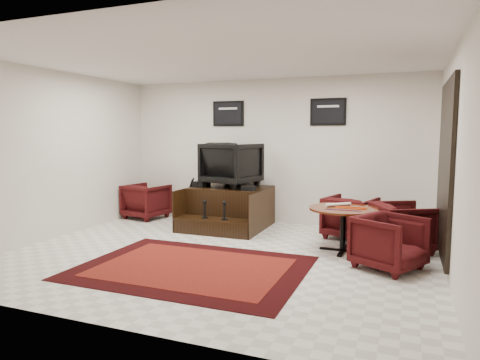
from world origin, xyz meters
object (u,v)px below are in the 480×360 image
table_chair_back (350,215)px  table_chair_corner (389,240)px  shine_podium (229,209)px  meeting_table (343,213)px  table_chair_window (403,224)px  shine_chair (232,162)px  armchair_side (146,199)px

table_chair_back → table_chair_corner: table_chair_back is taller
shine_podium → meeting_table: bearing=-22.8°
shine_podium → table_chair_window: bearing=-10.8°
shine_chair → table_chair_window: 3.27m
shine_podium → table_chair_back: bearing=-1.9°
shine_chair → table_chair_window: shine_chair is taller
shine_podium → table_chair_back: 2.25m
armchair_side → table_chair_corner: size_ratio=1.02×
table_chair_back → table_chair_corner: bearing=130.2°
table_chair_back → table_chair_corner: 1.66m
armchair_side → meeting_table: armchair_side is taller
table_chair_back → table_chair_window: bearing=164.4°
table_chair_window → table_chair_corner: (-0.15, -1.00, -0.01)m
shine_podium → meeting_table: size_ratio=1.47×
shine_chair → shine_podium: bearing=103.2°
table_chair_window → shine_podium: bearing=51.6°
armchair_side → meeting_table: size_ratio=0.78×
shine_podium → armchair_side: armchair_side is taller
shine_podium → shine_chair: 0.88m
meeting_table → table_chair_back: table_chair_back is taller
table_chair_window → table_chair_corner: table_chair_window is taller
armchair_side → table_chair_corner: 5.12m
shine_podium → table_chair_corner: (2.93, -1.59, 0.04)m
shine_chair → table_chair_back: (2.25, -0.22, -0.82)m
shine_podium → table_chair_corner: 3.33m
shine_podium → table_chair_back: table_chair_back is taller
table_chair_back → table_chair_window: (0.84, -0.51, 0.01)m
shine_podium → armchair_side: bearing=176.4°
meeting_table → table_chair_corner: size_ratio=1.30×
armchair_side → meeting_table: bearing=176.4°
meeting_table → table_chair_corner: bearing=-43.3°
shine_chair → armchair_side: size_ratio=1.19×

